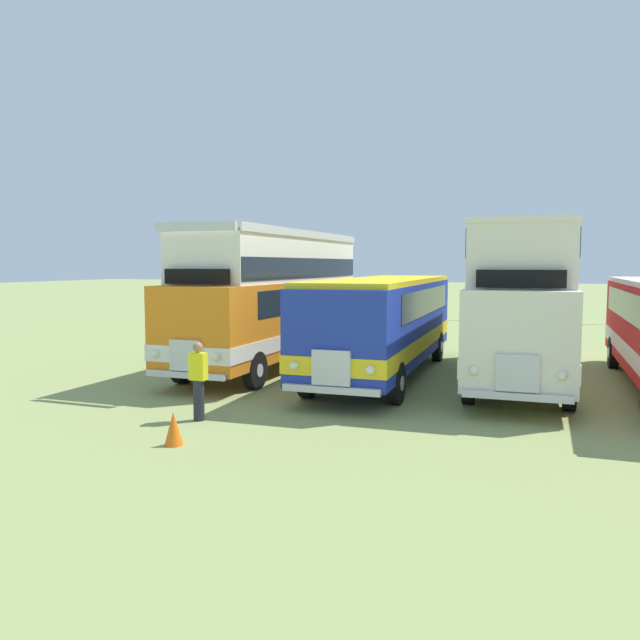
# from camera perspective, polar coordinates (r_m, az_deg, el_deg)

# --- Properties ---
(bus_first_in_row) EXTENTS (2.63, 10.87, 4.52)m
(bus_first_in_row) POSITION_cam_1_polar(r_m,az_deg,el_deg) (20.98, -4.18, 2.22)
(bus_first_in_row) COLOR orange
(bus_first_in_row) RESTS_ON ground
(bus_second_in_row) EXTENTS (2.82, 10.82, 2.99)m
(bus_second_in_row) POSITION_cam_1_polar(r_m,az_deg,el_deg) (19.11, 5.92, 0.10)
(bus_second_in_row) COLOR #1E339E
(bus_second_in_row) RESTS_ON ground
(bus_third_in_row) EXTENTS (2.83, 10.37, 4.49)m
(bus_third_in_row) POSITION_cam_1_polar(r_m,az_deg,el_deg) (19.06, 18.01, 2.02)
(bus_third_in_row) COLOR silver
(bus_third_in_row) RESTS_ON ground
(cone_mid_row) EXTENTS (0.36, 0.36, 0.64)m
(cone_mid_row) POSITION_cam_1_polar(r_m,az_deg,el_deg) (12.26, -13.26, -9.65)
(cone_mid_row) COLOR orange
(cone_mid_row) RESTS_ON ground
(marshal_person) EXTENTS (0.36, 0.24, 1.73)m
(marshal_person) POSITION_cam_1_polar(r_m,az_deg,el_deg) (13.92, -11.07, -5.46)
(marshal_person) COLOR #23232D
(marshal_person) RESTS_ON ground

